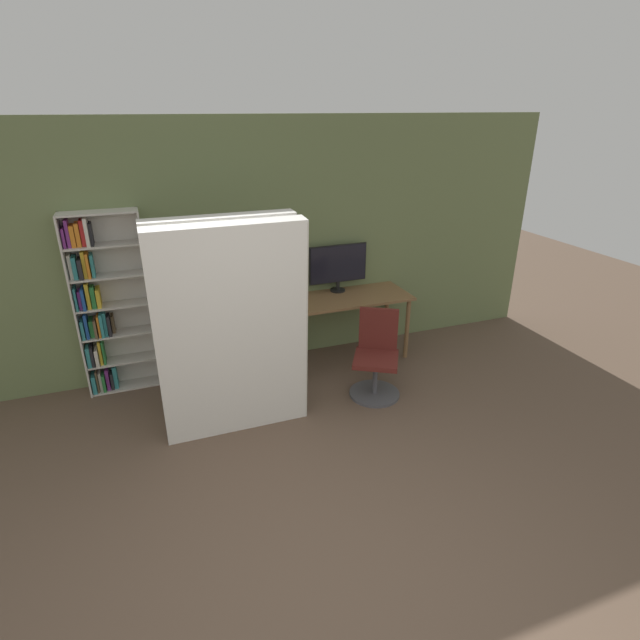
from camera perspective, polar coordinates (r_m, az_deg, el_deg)
name	(u,v)px	position (r m, az deg, el deg)	size (l,w,h in m)	color
ground_plane	(330,599)	(3.49, 1.17, -29.29)	(16.00, 16.00, 0.00)	brown
wall_back	(219,250)	(5.48, -11.51, 7.79)	(8.00, 0.06, 2.70)	#6B7A4C
desk	(346,304)	(5.73, 2.96, 1.79)	(1.47, 0.64, 0.77)	brown
monitor	(338,265)	(5.78, 2.08, 6.29)	(0.70, 0.17, 0.55)	black
office_chair	(376,362)	(5.16, 6.43, -4.84)	(0.60, 0.60, 0.89)	#4C4C51
bookshelf	(105,305)	(5.44, -23.40, 1.55)	(0.72, 0.25, 1.87)	beige
mattress_near	(234,334)	(4.34, -9.85, -1.56)	(1.30, 0.29, 1.94)	silver
mattress_far	(228,322)	(4.59, -10.52, -0.25)	(1.30, 0.22, 1.94)	silver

